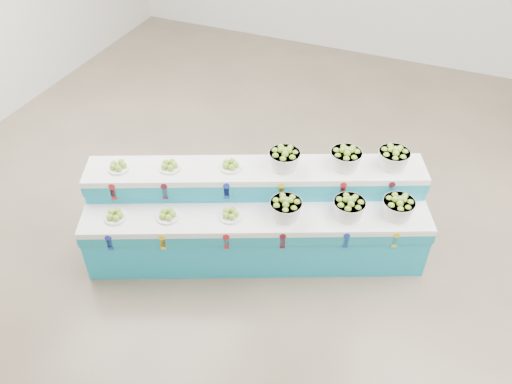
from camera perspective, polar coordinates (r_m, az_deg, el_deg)
ground at (r=6.58m, az=3.55°, el=-3.19°), size 10.00×10.00×0.00m
display_stand at (r=5.89m, az=0.00°, el=-2.66°), size 3.84×2.38×1.02m
plate_lower_left at (r=5.73m, az=-15.11°, el=-2.42°), size 0.32×0.32×0.09m
plate_lower_mid at (r=5.62m, az=-9.63°, el=-2.42°), size 0.32×0.32×0.09m
plate_lower_right at (r=5.55m, az=-2.82°, el=-2.39°), size 0.32×0.32×0.09m
basket_lower_left at (r=5.51m, az=3.28°, el=-1.77°), size 0.45×0.45×0.24m
basket_lower_mid at (r=5.59m, az=10.09°, el=-1.68°), size 0.45×0.45×0.24m
basket_lower_right at (r=5.71m, az=15.22°, el=-1.60°), size 0.45×0.45×0.24m
plate_upper_left at (r=5.89m, az=-14.77°, el=2.80°), size 0.32×0.32×0.09m
plate_upper_mid at (r=5.78m, az=-9.43°, el=2.91°), size 0.32×0.32×0.09m
plate_upper_right at (r=5.71m, az=-2.81°, el=3.00°), size 0.32×0.32×0.09m
basket_upper_left at (r=5.67m, az=3.12°, el=3.64°), size 0.45×0.45×0.24m
basket_upper_mid at (r=5.76m, az=9.75°, el=3.65°), size 0.45×0.45×0.24m
basket_upper_right at (r=5.87m, az=14.75°, el=3.62°), size 0.45×0.45×0.24m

